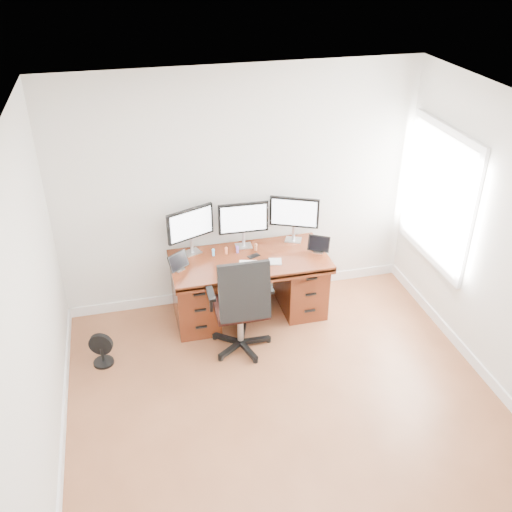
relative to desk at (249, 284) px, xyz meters
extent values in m
plane|color=brown|center=(0.00, -1.83, -0.40)|extent=(4.50, 4.50, 0.00)
cube|color=silver|center=(0.00, 0.42, 0.95)|extent=(4.00, 0.10, 2.70)
cube|color=white|center=(1.97, -0.33, 1.00)|extent=(0.04, 1.30, 1.50)
cube|color=white|center=(1.95, -0.33, 1.00)|extent=(0.01, 1.15, 1.35)
cube|color=#542210|center=(0.00, -0.03, 0.32)|extent=(1.70, 0.80, 0.05)
cube|color=#542210|center=(-0.60, 0.00, -0.05)|extent=(0.45, 0.70, 0.70)
cube|color=#542210|center=(0.60, 0.00, -0.05)|extent=(0.45, 0.70, 0.70)
cube|color=#40190B|center=(0.00, 0.27, 0.10)|extent=(0.74, 0.03, 0.40)
cylinder|color=black|center=(-0.22, -0.55, -0.36)|extent=(0.62, 0.62, 0.09)
cylinder|color=silver|center=(-0.22, -0.55, -0.10)|extent=(0.07, 0.07, 0.44)
cube|color=black|center=(-0.22, -0.55, 0.12)|extent=(0.53, 0.51, 0.08)
cube|color=black|center=(-0.23, -0.79, 0.45)|extent=(0.50, 0.06, 0.60)
cube|color=black|center=(-0.52, -0.55, 0.32)|extent=(0.07, 0.26, 0.03)
cube|color=black|center=(0.07, -0.56, 0.32)|extent=(0.07, 0.26, 0.03)
cylinder|color=black|center=(-1.64, -0.48, -0.39)|extent=(0.21, 0.21, 0.03)
cylinder|color=black|center=(-1.64, -0.48, -0.29)|extent=(0.03, 0.03, 0.17)
cylinder|color=black|center=(-1.64, -0.48, -0.17)|extent=(0.24, 0.12, 0.24)
cube|color=silver|center=(-0.58, 0.24, 0.35)|extent=(0.22, 0.20, 0.01)
cylinder|color=silver|center=(-0.58, 0.24, 0.44)|extent=(0.04, 0.04, 0.18)
cube|color=black|center=(-0.58, 0.24, 0.70)|extent=(0.52, 0.24, 0.35)
cube|color=white|center=(-0.57, 0.22, 0.70)|extent=(0.46, 0.20, 0.30)
cube|color=silver|center=(0.00, 0.24, 0.35)|extent=(0.18, 0.15, 0.01)
cylinder|color=silver|center=(0.00, 0.24, 0.44)|extent=(0.04, 0.04, 0.18)
cube|color=black|center=(0.00, 0.24, 0.70)|extent=(0.55, 0.05, 0.35)
cube|color=white|center=(0.00, 0.22, 0.70)|extent=(0.50, 0.02, 0.30)
cube|color=silver|center=(0.58, 0.24, 0.35)|extent=(0.22, 0.20, 0.01)
cylinder|color=silver|center=(0.58, 0.24, 0.44)|extent=(0.04, 0.04, 0.18)
cube|color=black|center=(0.58, 0.24, 0.70)|extent=(0.51, 0.26, 0.35)
cube|color=white|center=(0.57, 0.22, 0.70)|extent=(0.46, 0.21, 0.30)
cube|color=silver|center=(-0.77, -0.08, 0.35)|extent=(0.13, 0.12, 0.01)
cube|color=black|center=(-0.77, -0.08, 0.45)|extent=(0.23, 0.19, 0.17)
cube|color=silver|center=(0.77, -0.08, 0.35)|extent=(0.13, 0.12, 0.01)
cube|color=black|center=(0.77, -0.08, 0.45)|extent=(0.24, 0.18, 0.17)
cube|color=white|center=(0.02, -0.17, 0.36)|extent=(0.33, 0.21, 0.01)
cube|color=#B8BBC0|center=(0.25, -0.17, 0.35)|extent=(0.16, 0.16, 0.01)
cube|color=black|center=(-0.25, -0.19, 0.35)|extent=(0.26, 0.19, 0.01)
cube|color=black|center=(0.06, 0.00, 0.35)|extent=(0.15, 0.11, 0.01)
cylinder|color=#56B2F4|center=(-0.36, 0.12, 0.38)|extent=(0.03, 0.03, 0.06)
sphere|color=#56B2F4|center=(-0.36, 0.12, 0.42)|extent=(0.04, 0.04, 0.04)
cylinder|color=#E57A52|center=(-0.22, 0.12, 0.38)|extent=(0.03, 0.03, 0.06)
sphere|color=#E57A52|center=(-0.22, 0.12, 0.42)|extent=(0.04, 0.04, 0.04)
cylinder|color=#895CCA|center=(-0.10, 0.12, 0.38)|extent=(0.03, 0.03, 0.06)
sphere|color=#895CCA|center=(-0.10, 0.12, 0.42)|extent=(0.04, 0.04, 0.04)
cylinder|color=#93593A|center=(0.11, 0.12, 0.38)|extent=(0.03, 0.03, 0.06)
sphere|color=#93593A|center=(0.11, 0.12, 0.42)|extent=(0.04, 0.04, 0.04)
camera|label=1|loc=(-1.21, -5.17, 3.49)|focal=40.00mm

